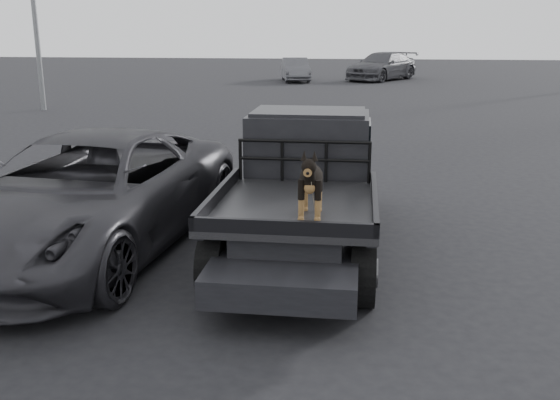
% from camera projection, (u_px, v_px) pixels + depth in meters
% --- Properties ---
extents(ground, '(120.00, 120.00, 0.00)m').
position_uv_depth(ground, '(332.00, 303.00, 6.91)').
color(ground, black).
rests_on(ground, ground).
extents(flatbed_ute, '(2.00, 5.40, 0.92)m').
position_uv_depth(flatbed_ute, '(302.00, 218.00, 8.46)').
color(flatbed_ute, black).
rests_on(flatbed_ute, ground).
extents(ute_cab, '(1.72, 1.30, 0.88)m').
position_uv_depth(ute_cab, '(309.00, 140.00, 9.13)').
color(ute_cab, black).
rests_on(ute_cab, flatbed_ute).
extents(headache_rack, '(1.80, 0.08, 0.55)m').
position_uv_depth(headache_rack, '(304.00, 162.00, 8.46)').
color(headache_rack, black).
rests_on(headache_rack, flatbed_ute).
extents(dog, '(0.32, 0.60, 0.74)m').
position_uv_depth(dog, '(311.00, 183.00, 6.86)').
color(dog, black).
rests_on(dog, flatbed_ute).
extents(parked_suv, '(3.14, 5.87, 1.57)m').
position_uv_depth(parked_suv, '(88.00, 194.00, 8.39)').
color(parked_suv, '#2D2C31').
rests_on(parked_suv, ground).
extents(distant_car_a, '(2.22, 4.27, 1.34)m').
position_uv_depth(distant_car_a, '(295.00, 70.00, 36.37)').
color(distant_car_a, '#4B4C51').
rests_on(distant_car_a, ground).
extents(distant_car_b, '(4.85, 5.99, 1.63)m').
position_uv_depth(distant_car_b, '(382.00, 66.00, 37.19)').
color(distant_car_b, '#414145').
rests_on(distant_car_b, ground).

